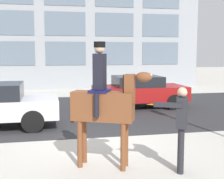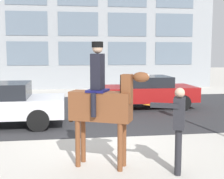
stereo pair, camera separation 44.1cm
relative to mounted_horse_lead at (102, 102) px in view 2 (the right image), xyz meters
The scene contains 5 objects.
ground_plane 2.26m from the mounted_horse_lead, 88.30° to the left, with size 80.00×80.00×0.00m, color beige.
road_surface 6.67m from the mounted_horse_lead, 89.54° to the left, with size 18.81×8.50×0.01m.
mounted_horse_lead is the anchor object (origin of this frame).
pedestrian_bystander 1.62m from the mounted_horse_lead, 23.45° to the right, with size 0.91×0.45×1.76m.
street_car_far_lane 7.48m from the mounted_horse_lead, 67.76° to the left, with size 4.06×2.04×1.41m.
Camera 2 is at (-0.78, -8.23, 2.45)m, focal length 50.00 mm.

